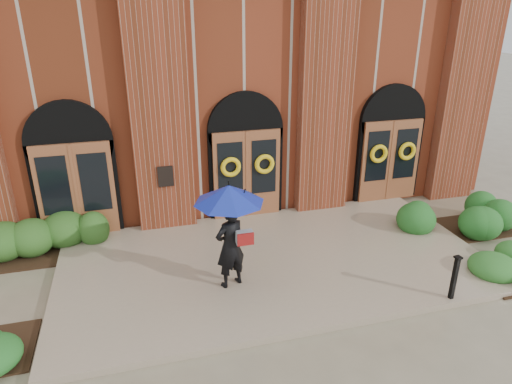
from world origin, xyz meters
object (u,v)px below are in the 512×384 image
object	(u,v)px
hedge_wall_left	(28,239)
hedge_wall_right	(451,218)
metal_post	(455,277)
man_with_umbrella	(230,217)

from	to	relation	value
hedge_wall_left	hedge_wall_right	size ratio (longest dim) A/B	1.05
metal_post	hedge_wall_right	xyz separation A→B (m)	(2.14, 2.85, -0.25)
metal_post	hedge_wall_left	world-z (taller)	metal_post
metal_post	hedge_wall_left	xyz separation A→B (m)	(-8.77, 4.55, -0.23)
hedge_wall_left	man_with_umbrella	bearing A→B (deg)	-32.24
man_with_umbrella	hedge_wall_left	bearing A→B (deg)	-52.59
man_with_umbrella	metal_post	world-z (taller)	man_with_umbrella
man_with_umbrella	metal_post	distance (m)	4.75
metal_post	hedge_wall_left	bearing A→B (deg)	152.59
metal_post	hedge_wall_left	size ratio (longest dim) A/B	0.29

